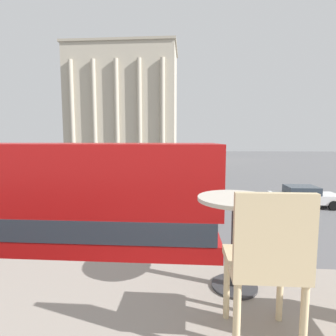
# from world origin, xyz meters

# --- Properties ---
(cafe_dining_table) EXTENTS (0.60, 0.60, 0.73)m
(cafe_dining_table) POSITION_xyz_m (1.09, -0.35, 3.70)
(cafe_dining_table) COLOR #2D2D30
(cafe_dining_table) RESTS_ON cafe_floor_slab
(cafe_chair_0) EXTENTS (0.40, 0.40, 0.91)m
(cafe_chair_0) POSITION_xyz_m (1.14, -0.96, 3.68)
(cafe_chair_0) COLOR #D1B789
(cafe_chair_0) RESTS_ON cafe_floor_slab
(plaza_building_left) EXTENTS (23.56, 13.02, 24.25)m
(plaza_building_left) POSITION_xyz_m (-13.18, 56.26, 12.12)
(plaza_building_left) COLOR #B2A893
(plaza_building_left) RESTS_ON ground_plane
(traffic_light_near) EXTENTS (0.42, 0.24, 3.75)m
(traffic_light_near) POSITION_xyz_m (-2.76, 10.01, 2.45)
(traffic_light_near) COLOR black
(traffic_light_near) RESTS_ON ground_plane
(traffic_light_mid) EXTENTS (0.42, 0.24, 3.46)m
(traffic_light_mid) POSITION_xyz_m (-5.81, 15.94, 2.27)
(traffic_light_mid) COLOR black
(traffic_light_mid) RESTS_ON ground_plane
(traffic_light_far) EXTENTS (0.42, 0.24, 3.66)m
(traffic_light_far) POSITION_xyz_m (-4.30, 24.21, 2.40)
(traffic_light_far) COLOR black
(traffic_light_far) RESTS_ON ground_plane
(car_white) EXTENTS (4.20, 1.93, 1.35)m
(car_white) POSITION_xyz_m (8.36, 14.99, 0.70)
(car_white) COLOR black
(car_white) RESTS_ON ground_plane
(car_silver) EXTENTS (4.20, 1.93, 1.35)m
(car_silver) POSITION_xyz_m (-6.11, 22.18, 0.70)
(car_silver) COLOR black
(car_silver) RESTS_ON ground_plane
(pedestrian_red) EXTENTS (0.32, 0.32, 1.79)m
(pedestrian_red) POSITION_xyz_m (2.06, 11.09, 1.04)
(pedestrian_red) COLOR #282B33
(pedestrian_red) RESTS_ON ground_plane
(pedestrian_black) EXTENTS (0.32, 0.32, 1.78)m
(pedestrian_black) POSITION_xyz_m (-8.73, 10.08, 1.03)
(pedestrian_black) COLOR #282B33
(pedestrian_black) RESTS_ON ground_plane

